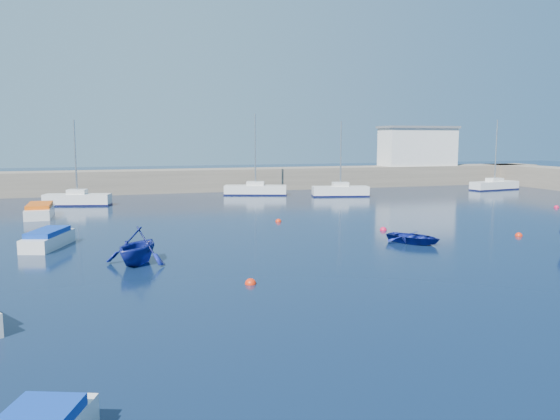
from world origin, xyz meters
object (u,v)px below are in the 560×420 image
object	(u,v)px
sailboat_7	(340,191)
harbor_office	(418,147)
sailboat_5	(77,199)
sailboat_6	(256,190)
sailboat_8	(494,185)
motorboat_1	(48,239)
motorboat_2	(40,211)
dinghy_center	(414,238)
dinghy_left	(137,246)

from	to	relation	value
sailboat_7	harbor_office	bearing A→B (deg)	-43.78
sailboat_5	sailboat_6	size ratio (longest dim) A/B	0.89
sailboat_6	sailboat_8	bearing A→B (deg)	-76.56
sailboat_7	motorboat_1	xyz separation A→B (m)	(-27.42, -20.94, -0.12)
motorboat_2	dinghy_center	bearing A→B (deg)	-40.60
sailboat_5	sailboat_8	bearing A→B (deg)	-73.58
sailboat_7	dinghy_left	size ratio (longest dim) A/B	2.30
harbor_office	motorboat_1	world-z (taller)	harbor_office
sailboat_6	sailboat_7	bearing A→B (deg)	-97.62
harbor_office	motorboat_2	bearing A→B (deg)	-158.26
sailboat_5	sailboat_8	world-z (taller)	sailboat_8
sailboat_6	motorboat_2	xyz separation A→B (m)	(-20.91, -11.55, -0.09)
sailboat_5	dinghy_center	distance (m)	32.81
harbor_office	sailboat_6	world-z (taller)	sailboat_6
sailboat_5	sailboat_6	world-z (taller)	sailboat_6
sailboat_7	dinghy_left	bearing A→B (deg)	152.01
harbor_office	dinghy_center	xyz separation A→B (m)	(-22.66, -36.85, -4.76)
sailboat_5	sailboat_6	distance (m)	18.96
sailboat_6	dinghy_left	world-z (taller)	sailboat_6
sailboat_7	sailboat_5	bearing A→B (deg)	102.83
harbor_office	sailboat_7	xyz separation A→B (m)	(-15.95, -10.72, -4.49)
sailboat_6	dinghy_center	bearing A→B (deg)	-157.77
sailboat_7	sailboat_6	bearing A→B (deg)	75.68
sailboat_5	sailboat_6	bearing A→B (deg)	-61.87
sailboat_5	dinghy_center	bearing A→B (deg)	-127.60
harbor_office	dinghy_left	world-z (taller)	harbor_office
harbor_office	motorboat_2	world-z (taller)	harbor_office
harbor_office	motorboat_1	xyz separation A→B (m)	(-43.37, -31.66, -4.61)
dinghy_left	sailboat_7	bearing A→B (deg)	78.53
sailboat_5	motorboat_1	world-z (taller)	sailboat_5
sailboat_5	motorboat_2	bearing A→B (deg)	175.26
sailboat_6	dinghy_left	size ratio (longest dim) A/B	2.56
harbor_office	dinghy_left	size ratio (longest dim) A/B	2.85
harbor_office	dinghy_center	distance (m)	43.52
sailboat_7	sailboat_8	size ratio (longest dim) A/B	0.95
dinghy_center	motorboat_1	bearing A→B (deg)	133.26
sailboat_5	sailboat_7	distance (m)	26.85
sailboat_8	motorboat_2	bearing A→B (deg)	90.86
harbor_office	sailboat_6	xyz separation A→B (m)	(-24.36, -6.50, -4.50)
sailboat_5	dinghy_center	xyz separation A→B (m)	(20.14, -25.90, -0.26)
dinghy_center	sailboat_6	bearing A→B (deg)	60.57
motorboat_2	sailboat_6	bearing A→B (deg)	28.05
sailboat_5	sailboat_7	bearing A→B (deg)	-74.96
sailboat_6	harbor_office	bearing A→B (deg)	-56.05
sailboat_5	dinghy_left	world-z (taller)	sailboat_5
motorboat_1	motorboat_2	xyz separation A→B (m)	(-1.91, 13.60, 0.02)
harbor_office	sailboat_8	world-z (taller)	sailboat_8
dinghy_left	sailboat_8	bearing A→B (deg)	61.55
sailboat_8	motorboat_1	size ratio (longest dim) A/B	1.89
sailboat_7	motorboat_2	bearing A→B (deg)	116.36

